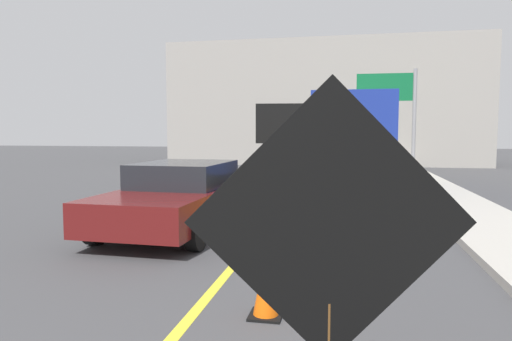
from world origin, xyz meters
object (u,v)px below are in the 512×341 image
highway_guide_sign (397,103)px  traffic_cone_mid_lane (270,229)px  arrow_board_trailer (289,196)px  roadwork_sign (330,230)px  pickup_car (181,195)px  traffic_cone_near_sign (266,283)px  box_truck (352,139)px

highway_guide_sign → traffic_cone_mid_lane: (-3.62, -15.04, -3.06)m
arrow_board_trailer → highway_guide_sign: 12.66m
roadwork_sign → traffic_cone_mid_lane: size_ratio=3.14×
pickup_car → traffic_cone_near_sign: bearing=-58.7°
arrow_board_trailer → traffic_cone_mid_lane: size_ratio=3.63×
roadwork_sign → pickup_car: size_ratio=0.47×
traffic_cone_near_sign → pickup_car: bearing=121.3°
highway_guide_sign → traffic_cone_near_sign: size_ratio=6.58×
traffic_cone_near_sign → highway_guide_sign: bearing=79.7°
box_truck → arrow_board_trailer: bearing=-104.1°
box_truck → roadwork_sign: bearing=-91.2°
traffic_cone_mid_lane → roadwork_sign: bearing=-76.9°
box_truck → traffic_cone_near_sign: (-1.07, -12.31, -1.40)m
traffic_cone_near_sign → traffic_cone_mid_lane: (-0.40, 2.75, -0.01)m
roadwork_sign → pickup_car: roadwork_sign is taller
roadwork_sign → traffic_cone_near_sign: size_ratio=3.07×
box_truck → highway_guide_sign: (2.15, 5.48, 1.64)m
box_truck → traffic_cone_near_sign: box_truck is taller
arrow_board_trailer → traffic_cone_mid_lane: bearing=-88.3°
pickup_car → roadwork_sign: bearing=-62.7°
box_truck → highway_guide_sign: size_ratio=1.56×
arrow_board_trailer → highway_guide_sign: size_ratio=0.54×
arrow_board_trailer → traffic_cone_near_sign: arrow_board_trailer is taller
pickup_car → traffic_cone_mid_lane: size_ratio=6.67×
box_truck → traffic_cone_mid_lane: 9.77m
box_truck → pickup_car: (-3.61, -8.12, -1.08)m
highway_guide_sign → traffic_cone_near_sign: (-3.22, -17.79, -3.05)m
pickup_car → traffic_cone_near_sign: pickup_car is taller
pickup_car → traffic_cone_mid_lane: pickup_car is taller
roadwork_sign → arrow_board_trailer: size_ratio=0.86×
highway_guide_sign → traffic_cone_near_sign: bearing=-100.3°
box_truck → pickup_car: size_ratio=1.58×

